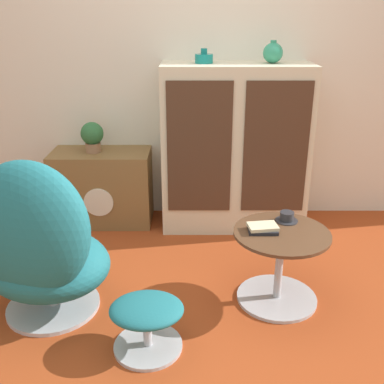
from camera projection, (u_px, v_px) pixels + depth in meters
name	position (u px, v px, depth m)	size (l,w,h in m)	color
ground_plane	(200.00, 323.00, 2.43)	(12.00, 12.00, 0.00)	#9E3D19
wall_back	(197.00, 50.00, 3.34)	(6.40, 0.06, 2.60)	silver
sideboard	(233.00, 148.00, 3.36)	(1.07, 0.46, 1.23)	beige
tv_console	(101.00, 187.00, 3.51)	(0.75, 0.39, 0.58)	brown
egg_chair	(37.00, 248.00, 2.35)	(0.85, 0.81, 0.93)	#B7B7BC
ottoman	(146.00, 317.00, 2.19)	(0.37, 0.34, 0.27)	#B7B7BC
coffee_table	(278.00, 263.00, 2.55)	(0.54, 0.54, 0.44)	#B7B7BC
vase_leftmost	(202.00, 58.00, 3.12)	(0.13, 0.13, 0.10)	#147A75
vase_inner_left	(271.00, 53.00, 3.11)	(0.14, 0.14, 0.15)	#2D8E6B
potted_plant	(91.00, 136.00, 3.36)	(0.17, 0.17, 0.23)	#996B4C
teacup	(285.00, 217.00, 2.59)	(0.13, 0.13, 0.06)	#2D2D33
book_stack	(261.00, 228.00, 2.47)	(0.17, 0.13, 0.04)	black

